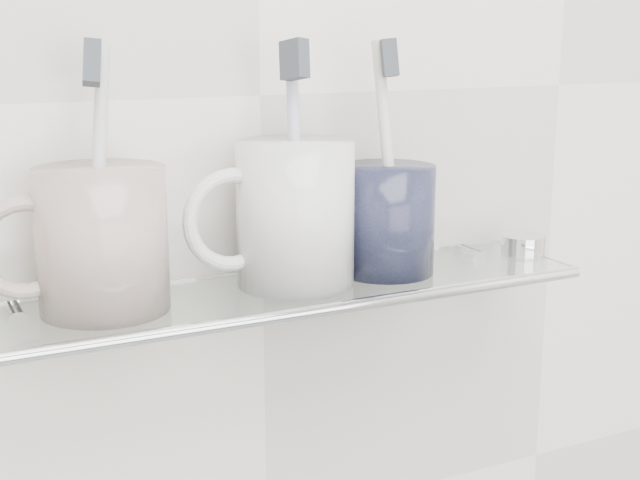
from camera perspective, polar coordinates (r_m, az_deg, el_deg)
wall_back at (r=0.76m, az=-3.85°, el=9.22°), size 2.50×0.00×2.50m
shelf_glass at (r=0.73m, az=-1.79°, el=-3.28°), size 0.50×0.12×0.01m
shelf_rail at (r=0.68m, az=0.17°, el=-4.50°), size 0.50×0.01×0.01m
bracket_left at (r=0.72m, az=-18.86°, el=-5.10°), size 0.02×0.03×0.02m
bracket_right at (r=0.87m, az=9.57°, el=-1.39°), size 0.02×0.03×0.02m
mug_left at (r=0.67m, az=-13.77°, el=0.00°), size 0.10×0.10×0.11m
mug_left_handle at (r=0.66m, az=-18.31°, el=-0.47°), size 0.08×0.01×0.08m
toothbrush_left at (r=0.66m, az=-13.99°, el=4.00°), size 0.04×0.05×0.19m
bristles_left at (r=0.65m, az=-14.39°, el=10.92°), size 0.02×0.03×0.04m
mug_center at (r=0.72m, az=-1.58°, el=1.69°), size 0.11×0.11×0.12m
mug_center_handle at (r=0.70m, az=-5.59°, el=1.29°), size 0.08×0.01×0.08m
toothbrush_center at (r=0.71m, az=-1.61°, el=5.01°), size 0.02×0.05×0.19m
bristles_center at (r=0.70m, az=-1.65°, el=11.47°), size 0.02×0.03×0.03m
mug_right at (r=0.76m, az=4.26°, el=1.33°), size 0.09×0.09×0.09m
mug_right_handle at (r=0.74m, az=1.10°, el=0.99°), size 0.07×0.01×0.07m
toothbrush_right at (r=0.75m, az=4.34°, el=5.42°), size 0.02×0.04×0.19m
bristles_right at (r=0.74m, az=4.45°, el=11.54°), size 0.02×0.03×0.03m
chrome_cap at (r=0.85m, az=12.89°, el=-0.26°), size 0.04×0.04×0.02m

